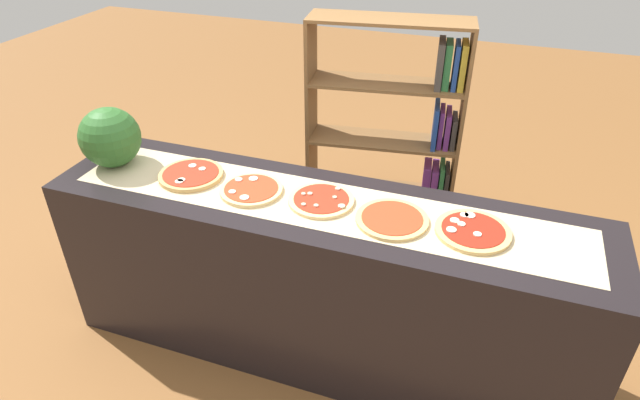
% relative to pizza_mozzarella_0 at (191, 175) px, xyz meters
% --- Properties ---
extents(ground_plane, '(12.00, 12.00, 0.00)m').
position_rel_pizza_mozzarella_0_xyz_m(ground_plane, '(0.66, -0.01, -0.91)').
color(ground_plane, brown).
extents(counter, '(2.53, 0.59, 0.89)m').
position_rel_pizza_mozzarella_0_xyz_m(counter, '(0.66, -0.01, -0.46)').
color(counter, black).
rests_on(counter, ground_plane).
extents(parchment_paper, '(2.30, 0.38, 0.00)m').
position_rel_pizza_mozzarella_0_xyz_m(parchment_paper, '(0.66, -0.01, -0.01)').
color(parchment_paper, beige).
rests_on(parchment_paper, counter).
extents(pizza_mozzarella_0, '(0.30, 0.30, 0.03)m').
position_rel_pizza_mozzarella_0_xyz_m(pizza_mozzarella_0, '(0.00, 0.00, 0.00)').
color(pizza_mozzarella_0, tan).
rests_on(pizza_mozzarella_0, parchment_paper).
extents(pizza_mozzarella_1, '(0.29, 0.29, 0.02)m').
position_rel_pizza_mozzarella_0_xyz_m(pizza_mozzarella_1, '(0.33, -0.02, -0.00)').
color(pizza_mozzarella_1, '#E5C17F').
rests_on(pizza_mozzarella_1, parchment_paper).
extents(pizza_mushroom_2, '(0.29, 0.29, 0.02)m').
position_rel_pizza_mozzarella_0_xyz_m(pizza_mushroom_2, '(0.66, 0.00, -0.00)').
color(pizza_mushroom_2, '#E5C17F').
rests_on(pizza_mushroom_2, parchment_paper).
extents(pizza_plain_3, '(0.31, 0.31, 0.02)m').
position_rel_pizza_mozzarella_0_xyz_m(pizza_plain_3, '(0.98, -0.04, -0.00)').
color(pizza_plain_3, '#DBB26B').
rests_on(pizza_plain_3, parchment_paper).
extents(pizza_mozzarella_4, '(0.31, 0.31, 0.02)m').
position_rel_pizza_mozzarella_0_xyz_m(pizza_mozzarella_4, '(1.31, -0.01, -0.00)').
color(pizza_mozzarella_4, '#DBB26B').
rests_on(pizza_mozzarella_4, parchment_paper).
extents(watermelon, '(0.29, 0.29, 0.29)m').
position_rel_pizza_mozzarella_0_xyz_m(watermelon, '(-0.42, -0.01, 0.13)').
color(watermelon, '#2D6628').
rests_on(watermelon, counter).
extents(bookshelf, '(0.94, 0.39, 1.45)m').
position_rel_pizza_mozzarella_0_xyz_m(bookshelf, '(0.83, 1.04, -0.26)').
color(bookshelf, brown).
rests_on(bookshelf, ground_plane).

